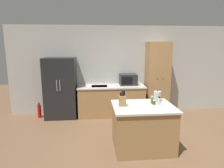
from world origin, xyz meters
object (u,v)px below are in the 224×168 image
kettle (157,96)px  knife_block (122,101)px  spice_bottle_short_red (152,100)px  spice_bottle_amber_oil (159,101)px  spice_bottle_tall_dark (154,103)px  microwave (128,79)px  fire_extinguisher (39,111)px  pantry_cabinet (157,78)px  refrigerator (61,88)px

kettle → knife_block: bearing=-161.6°
spice_bottle_short_red → spice_bottle_amber_oil: 0.15m
spice_bottle_tall_dark → kettle: kettle is taller
microwave → knife_block: microwave is taller
spice_bottle_amber_oil → fire_extinguisher: spice_bottle_amber_oil is taller
pantry_cabinet → spice_bottle_short_red: size_ratio=13.46×
refrigerator → knife_block: refrigerator is taller
microwave → pantry_cabinet: bearing=-3.1°
spice_bottle_short_red → kettle: size_ratio=0.66×
spice_bottle_amber_oil → kettle: (0.04, 0.23, 0.03)m
microwave → knife_block: 2.12m
refrigerator → pantry_cabinet: bearing=1.3°
spice_bottle_short_red → spice_bottle_amber_oil: (0.11, -0.09, 0.00)m
knife_block → spice_bottle_short_red: (0.62, 0.12, -0.04)m
spice_bottle_amber_oil → fire_extinguisher: 3.50m
spice_bottle_short_red → refrigerator: bearing=138.7°
knife_block → refrigerator: bearing=127.0°
pantry_cabinet → spice_bottle_tall_dark: size_ratio=24.22×
refrigerator → microwave: 1.95m
spice_bottle_tall_dark → spice_bottle_amber_oil: bearing=-13.1°
refrigerator → fire_extinguisher: refrigerator is taller
spice_bottle_tall_dark → spice_bottle_amber_oil: size_ratio=0.52×
knife_block → spice_bottle_amber_oil: (0.73, 0.03, -0.03)m
knife_block → spice_bottle_amber_oil: 0.73m
spice_bottle_tall_dark → microwave: bearing=94.8°
microwave → kettle: size_ratio=2.10×
refrigerator → spice_bottle_tall_dark: size_ratio=19.33×
pantry_cabinet → fire_extinguisher: size_ratio=4.90×
spice_bottle_amber_oil → knife_block: bearing=-178.0°
spice_bottle_tall_dark → fire_extinguisher: (-2.74, 1.89, -0.73)m
refrigerator → spice_bottle_short_red: (2.09, -1.83, 0.11)m
refrigerator → spice_bottle_amber_oil: refrigerator is taller
knife_block → spice_bottle_short_red: size_ratio=1.98×
refrigerator → spice_bottle_amber_oil: size_ratio=10.08×
pantry_cabinet → fire_extinguisher: 3.54m
spice_bottle_amber_oil → fire_extinguisher: bearing=145.9°
spice_bottle_tall_dark → spice_bottle_amber_oil: 0.10m
refrigerator → fire_extinguisher: size_ratio=3.91×
knife_block → fire_extinguisher: (-2.10, 1.94, -0.80)m
refrigerator → knife_block: size_ratio=5.43×
pantry_cabinet → spice_bottle_amber_oil: (-0.60, -1.99, -0.10)m
refrigerator → spice_bottle_amber_oil: bearing=-41.2°
spice_bottle_tall_dark → spice_bottle_amber_oil: spice_bottle_amber_oil is taller
fire_extinguisher → pantry_cabinet: bearing=1.3°
spice_bottle_short_red → fire_extinguisher: 3.36m
spice_bottle_short_red → spice_bottle_amber_oil: bearing=-40.3°
spice_bottle_short_red → fire_extinguisher: (-2.72, 1.82, -0.77)m
pantry_cabinet → spice_bottle_tall_dark: 2.09m
pantry_cabinet → fire_extinguisher: bearing=-178.7°
spice_bottle_tall_dark → knife_block: bearing=-175.9°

